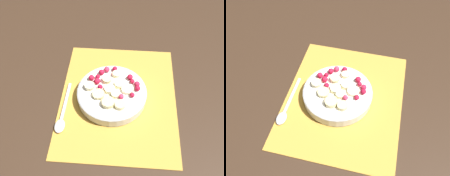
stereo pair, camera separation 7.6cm
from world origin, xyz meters
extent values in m
plane|color=#382619|center=(0.00, 0.00, 0.00)|extent=(3.00, 3.00, 0.00)
cube|color=gold|center=(0.00, 0.00, 0.00)|extent=(0.44, 0.36, 0.01)
cylinder|color=silver|center=(0.00, -0.02, 0.02)|extent=(0.21, 0.21, 0.03)
torus|color=silver|center=(0.00, -0.02, 0.03)|extent=(0.21, 0.21, 0.01)
cylinder|color=white|center=(0.00, -0.02, 0.04)|extent=(0.19, 0.19, 0.00)
cylinder|color=#F4EAB7|center=(0.00, -0.03, 0.05)|extent=(0.05, 0.05, 0.01)
cylinder|color=beige|center=(-0.02, 0.00, 0.05)|extent=(0.03, 0.03, 0.01)
cylinder|color=#F4EAB7|center=(-0.01, 0.03, 0.04)|extent=(0.05, 0.05, 0.01)
cylinder|color=beige|center=(-0.06, -0.01, 0.04)|extent=(0.03, 0.03, 0.01)
cylinder|color=beige|center=(0.06, 0.01, 0.05)|extent=(0.04, 0.04, 0.01)
cylinder|color=#F4EAB7|center=(-0.01, -0.09, 0.05)|extent=(0.04, 0.04, 0.01)
cylinder|color=beige|center=(-0.04, -0.04, 0.05)|extent=(0.03, 0.03, 0.01)
cylinder|color=beige|center=(0.05, -0.03, 0.05)|extent=(0.04, 0.04, 0.01)
cylinder|color=beige|center=(0.02, -0.06, 0.04)|extent=(0.05, 0.05, 0.01)
cylinder|color=#F4EAB7|center=(0.02, -0.01, 0.05)|extent=(0.04, 0.04, 0.01)
sphere|color=#DB3356|center=(0.03, 0.01, 0.05)|extent=(0.02, 0.02, 0.02)
sphere|color=#DB3356|center=(-0.08, -0.04, 0.05)|extent=(0.02, 0.02, 0.02)
sphere|color=red|center=(-0.05, 0.03, 0.05)|extent=(0.02, 0.02, 0.02)
sphere|color=red|center=(-0.03, -0.07, 0.05)|extent=(0.02, 0.02, 0.02)
sphere|color=#B21433|center=(-0.01, 0.06, 0.05)|extent=(0.02, 0.02, 0.02)
sphere|color=#B21433|center=(-0.05, -0.07, 0.05)|extent=(0.01, 0.01, 0.01)
sphere|color=red|center=(-0.06, -0.06, 0.05)|extent=(0.02, 0.02, 0.02)
sphere|color=red|center=(0.02, 0.04, 0.05)|extent=(0.01, 0.01, 0.01)
sphere|color=red|center=(-0.04, -0.09, 0.05)|extent=(0.02, 0.02, 0.02)
sphere|color=#D12347|center=(-0.02, 0.06, 0.05)|extent=(0.02, 0.02, 0.02)
sphere|color=#B21433|center=(-0.01, -0.06, 0.05)|extent=(0.02, 0.02, 0.02)
sphere|color=#B21433|center=(-0.08, -0.02, 0.05)|extent=(0.02, 0.02, 0.02)
sphere|color=red|center=(-0.04, 0.04, 0.05)|extent=(0.01, 0.01, 0.01)
cube|color=silver|center=(0.03, -0.16, 0.01)|extent=(0.14, 0.01, 0.00)
ellipsoid|color=silver|center=(0.12, -0.16, 0.01)|extent=(0.05, 0.03, 0.01)
camera|label=1|loc=(0.46, 0.01, 0.64)|focal=40.00mm
camera|label=2|loc=(0.45, 0.09, 0.64)|focal=40.00mm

